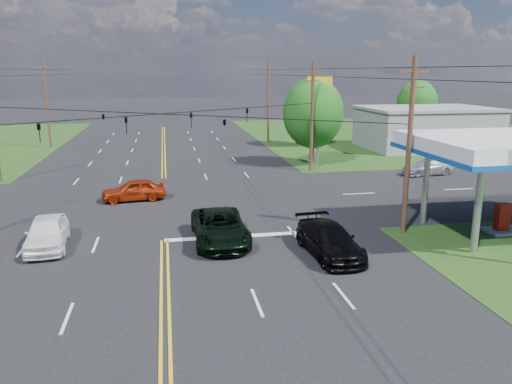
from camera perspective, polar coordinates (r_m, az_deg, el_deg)
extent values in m
plane|color=black|center=(34.53, -10.46, -1.20)|extent=(280.00, 280.00, 0.00)
cube|color=#213E14|center=(74.56, 17.63, 6.30)|extent=(46.00, 48.00, 0.03)
cube|color=silver|center=(27.27, 0.17, -4.99)|extent=(10.00, 0.50, 0.02)
cube|color=slate|center=(61.46, 18.81, 6.84)|extent=(14.00, 10.00, 4.40)
cylinder|color=#A5A5AA|center=(26.35, 24.03, -1.59)|extent=(0.36, 0.36, 4.65)
cylinder|color=#A5A5AA|center=(30.47, 18.83, 0.80)|extent=(0.36, 0.36, 4.65)
cube|color=maroon|center=(30.54, 26.32, -2.53)|extent=(0.70, 0.50, 1.50)
cylinder|color=#41281B|center=(27.80, 17.07, 4.85)|extent=(0.28, 0.28, 9.50)
cube|color=#41281B|center=(27.52, 17.65, 13.00)|extent=(1.60, 0.12, 0.12)
cube|color=#41281B|center=(27.53, 17.53, 11.34)|extent=(1.20, 0.10, 0.10)
cylinder|color=#41281B|center=(44.45, 6.42, 8.44)|extent=(0.28, 0.28, 9.50)
cube|color=#41281B|center=(44.28, 6.55, 13.54)|extent=(1.60, 0.12, 0.12)
cube|color=#41281B|center=(44.28, 6.53, 12.51)|extent=(1.20, 0.10, 0.10)
cylinder|color=#41281B|center=(62.95, -22.79, 9.22)|extent=(0.28, 0.28, 10.00)
cube|color=#41281B|center=(62.84, -23.15, 13.03)|extent=(1.60, 0.12, 0.12)
cube|color=#41281B|center=(62.84, -23.08, 12.30)|extent=(1.20, 0.10, 0.10)
cylinder|color=#41281B|center=(62.82, 1.40, 10.25)|extent=(0.28, 0.28, 10.00)
cube|color=#41281B|center=(62.72, 1.43, 14.08)|extent=(1.60, 0.12, 0.12)
cube|color=#41281B|center=(62.71, 1.42, 13.35)|extent=(1.20, 0.10, 0.10)
imported|color=black|center=(29.88, -23.53, 6.20)|extent=(0.17, 0.21, 1.05)
imported|color=black|center=(32.23, -14.60, 7.35)|extent=(0.17, 0.21, 1.05)
imported|color=black|center=(35.05, -7.42, 8.15)|extent=(0.17, 0.21, 1.05)
imported|color=black|center=(38.56, -1.02, 8.75)|extent=(0.17, 0.21, 1.05)
imported|color=black|center=(36.48, -17.06, 8.32)|extent=(1.24, 0.26, 0.50)
imported|color=black|center=(31.07, -3.63, 8.05)|extent=(1.24, 0.26, 0.50)
cylinder|color=black|center=(33.89, 12.06, 13.67)|extent=(0.04, 100.00, 0.04)
cylinder|color=black|center=(33.89, 12.01, 12.66)|extent=(0.04, 100.00, 0.04)
cylinder|color=#41281B|center=(47.96, 6.44, 5.09)|extent=(0.36, 0.36, 3.30)
ellipsoid|color=#144813|center=(47.59, 6.55, 8.93)|extent=(5.70, 5.70, 6.60)
cylinder|color=#41281B|center=(60.10, 5.45, 6.62)|extent=(0.36, 0.36, 2.86)
ellipsoid|color=#144813|center=(59.82, 5.51, 9.28)|extent=(4.94, 4.94, 5.72)
cylinder|color=#41281B|center=(72.17, 17.75, 7.30)|extent=(0.36, 0.36, 3.08)
ellipsoid|color=#144813|center=(71.93, 17.92, 9.68)|extent=(5.32, 5.32, 6.16)
imported|color=black|center=(26.09, -4.15, -4.02)|extent=(2.76, 5.87, 1.62)
imported|color=black|center=(24.50, 8.38, -5.46)|extent=(2.50, 5.36, 1.51)
imported|color=white|center=(27.30, -22.78, -4.29)|extent=(2.33, 4.89, 1.61)
imported|color=#9B260B|center=(35.40, -13.78, 0.23)|extent=(4.52, 2.27, 1.48)
imported|color=silver|center=(45.45, 18.95, 2.70)|extent=(4.79, 2.47, 1.33)
cylinder|color=#A5A5AA|center=(46.71, 7.16, 7.94)|extent=(0.20, 0.20, 8.32)
cube|color=gold|center=(46.50, 7.29, 12.31)|extent=(2.30, 0.55, 1.14)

